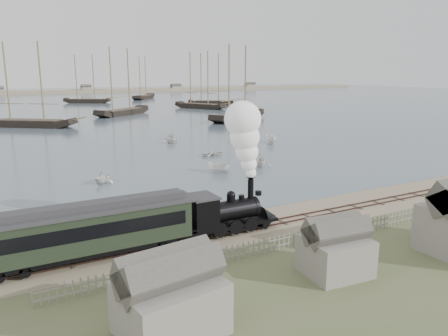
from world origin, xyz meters
TOP-DOWN VIEW (x-y plane):
  - ground at (0.00, 0.00)m, footprint 600.00×600.00m
  - harbor_water at (0.00, 170.00)m, footprint 600.00×336.00m
  - rail_track at (0.00, -2.00)m, footprint 120.00×1.80m
  - picket_fence_west at (-6.50, -7.00)m, footprint 19.00×0.10m
  - picket_fence_east at (12.50, -7.50)m, footprint 15.00×0.10m
  - shed_left at (-10.00, -13.00)m, footprint 5.00×4.00m
  - shed_mid at (2.00, -12.00)m, footprint 4.00×3.50m
  - far_spit at (0.00, 250.00)m, footprint 500.00×20.00m
  - locomotive at (0.87, -2.00)m, footprint 8.36×3.12m
  - passenger_coach at (-11.38, -2.00)m, footprint 15.12×2.92m
  - beached_dinghy at (-8.27, 1.16)m, footprint 2.83×3.70m
  - rowboat_1 at (-5.61, 19.28)m, footprint 3.76×3.84m
  - rowboat_2 at (9.08, 17.63)m, footprint 3.60×2.78m
  - rowboat_3 at (13.81, 28.45)m, footprint 2.95×3.74m
  - rowboat_4 at (15.95, 18.05)m, footprint 4.49×4.31m
  - rowboat_5 at (28.94, 34.25)m, footprint 4.41×2.85m
  - rowboat_7 at (14.61, 47.49)m, footprint 3.96×3.64m
  - rowboat_8 at (12.64, 43.00)m, footprint 3.81×3.43m
  - schooner_2 at (-8.00, 81.69)m, footprint 21.18×17.77m
  - schooner_3 at (19.72, 99.53)m, footprint 20.43×17.04m
  - schooner_4 at (43.49, 70.76)m, footprint 22.87×16.47m
  - schooner_5 at (61.34, 121.97)m, footprint 17.29×12.64m
  - schooner_8 at (20.99, 156.26)m, footprint 18.49×13.76m
  - schooner_9 at (50.64, 171.47)m, footprint 16.91×20.05m
  - schooner_10 at (50.74, 109.57)m, footprint 13.49×19.84m

SIDE VIEW (x-z plane):
  - ground at x=0.00m, z-range 0.00..0.00m
  - picket_fence_west at x=-6.50m, z-range -0.60..0.60m
  - picket_fence_east at x=12.50m, z-range -0.60..0.60m
  - shed_left at x=-10.00m, z-range -2.05..2.05m
  - shed_mid at x=2.00m, z-range -1.80..1.80m
  - far_spit at x=0.00m, z-range -0.90..0.90m
  - harbor_water at x=0.00m, z-range 0.00..0.06m
  - rail_track at x=0.00m, z-range -0.04..0.12m
  - beached_dinghy at x=-8.27m, z-range 0.00..0.72m
  - rowboat_3 at x=13.81m, z-range 0.06..0.76m
  - rowboat_2 at x=9.08m, z-range 0.06..1.38m
  - rowboat_1 at x=-5.61m, z-range 0.06..1.60m
  - rowboat_5 at x=28.94m, z-range 0.06..1.65m
  - rowboat_7 at x=14.61m, z-range 0.06..1.82m
  - rowboat_8 at x=12.64m, z-range 0.06..1.83m
  - rowboat_4 at x=15.95m, z-range 0.06..1.89m
  - passenger_coach at x=-11.38m, z-range 0.47..4.14m
  - locomotive at x=0.87m, z-range -0.42..10.00m
  - schooner_2 at x=-8.00m, z-range 0.06..20.06m
  - schooner_3 at x=19.72m, z-range 0.06..20.06m
  - schooner_4 at x=43.49m, z-range 0.06..20.06m
  - schooner_5 at x=61.34m, z-range 0.06..20.06m
  - schooner_8 at x=20.99m, z-range 0.06..20.06m
  - schooner_9 at x=50.64m, z-range 0.06..20.06m
  - schooner_10 at x=50.74m, z-range 0.06..20.06m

